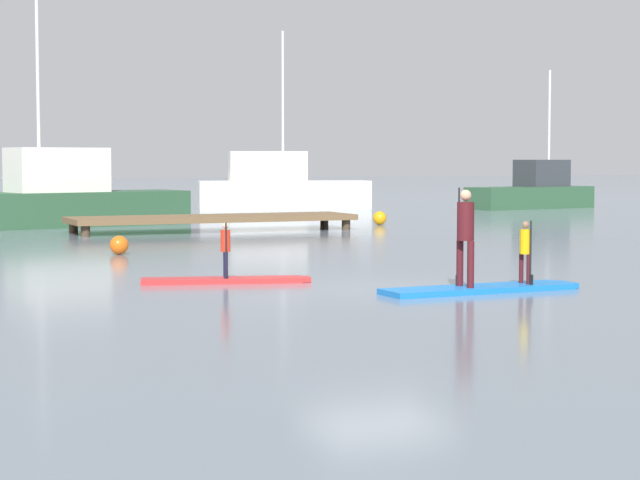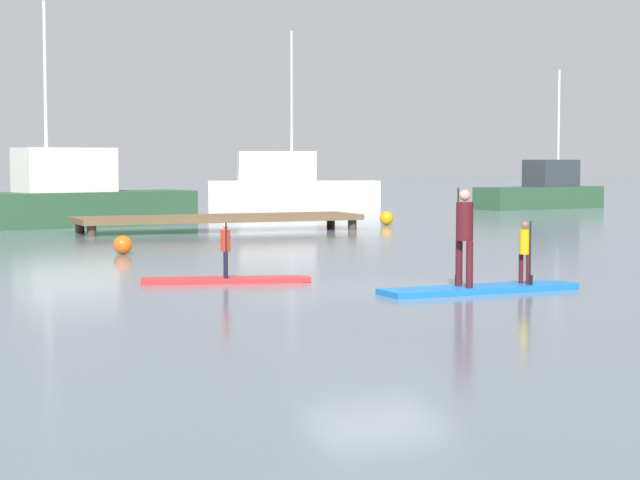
{
  "view_description": "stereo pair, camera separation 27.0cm",
  "coord_description": "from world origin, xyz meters",
  "px_view_note": "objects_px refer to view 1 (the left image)",
  "views": [
    {
      "loc": [
        -9.14,
        -18.56,
        2.31
      ],
      "look_at": [
        -0.5,
        1.4,
        0.8
      ],
      "focal_mm": 65.62,
      "sensor_mm": 36.0,
      "label": 1
    },
    {
      "loc": [
        -8.89,
        -18.66,
        2.31
      ],
      "look_at": [
        -0.5,
        1.4,
        0.8
      ],
      "focal_mm": 65.62,
      "sensor_mm": 36.0,
      "label": 2
    }
  ],
  "objects_px": {
    "mooring_buoy_mid": "(119,245)",
    "fishing_boat_green_midground": "(56,199)",
    "paddler_adult": "(465,231)",
    "trawler_grey_distant": "(533,191)",
    "paddler_child_front": "(526,249)",
    "motor_boat_small_navy": "(280,187)",
    "mooring_buoy_near": "(380,218)",
    "paddleboard_near": "(226,280)",
    "paddler_child_solo": "(226,247)",
    "paddleboard_far": "(482,289)"
  },
  "relations": [
    {
      "from": "paddler_child_solo",
      "to": "paddler_adult",
      "type": "xyz_separation_m",
      "value": [
        3.3,
        -3.13,
        0.39
      ]
    },
    {
      "from": "paddleboard_far",
      "to": "mooring_buoy_near",
      "type": "distance_m",
      "value": 20.69
    },
    {
      "from": "fishing_boat_green_midground",
      "to": "motor_boat_small_navy",
      "type": "xyz_separation_m",
      "value": [
        12.46,
        10.76,
        0.04
      ]
    },
    {
      "from": "paddleboard_near",
      "to": "fishing_boat_green_midground",
      "type": "distance_m",
      "value": 19.57
    },
    {
      "from": "paddleboard_near",
      "to": "mooring_buoy_mid",
      "type": "xyz_separation_m",
      "value": [
        -0.27,
        7.2,
        0.18
      ]
    },
    {
      "from": "paddler_adult",
      "to": "fishing_boat_green_midground",
      "type": "bearing_deg",
      "value": 96.93
    },
    {
      "from": "paddleboard_near",
      "to": "mooring_buoy_near",
      "type": "height_order",
      "value": "mooring_buoy_near"
    },
    {
      "from": "motor_boat_small_navy",
      "to": "paddler_child_front",
      "type": "bearing_deg",
      "value": -104.21
    },
    {
      "from": "paddler_adult",
      "to": "paddler_child_solo",
      "type": "bearing_deg",
      "value": 136.52
    },
    {
      "from": "paddler_child_solo",
      "to": "fishing_boat_green_midground",
      "type": "xyz_separation_m",
      "value": [
        0.54,
        19.55,
        0.27
      ]
    },
    {
      "from": "paddler_adult",
      "to": "paddleboard_far",
      "type": "bearing_deg",
      "value": 0.33
    },
    {
      "from": "mooring_buoy_near",
      "to": "mooring_buoy_mid",
      "type": "xyz_separation_m",
      "value": [
        -11.45,
        -8.92,
        -0.01
      ]
    },
    {
      "from": "paddleboard_near",
      "to": "paddler_child_front",
      "type": "relative_size",
      "value": 2.81
    },
    {
      "from": "paddler_child_solo",
      "to": "mooring_buoy_near",
      "type": "relative_size",
      "value": 2.15
    },
    {
      "from": "paddler_child_front",
      "to": "mooring_buoy_mid",
      "type": "relative_size",
      "value": 2.46
    },
    {
      "from": "trawler_grey_distant",
      "to": "motor_boat_small_navy",
      "type": "bearing_deg",
      "value": 156.7
    },
    {
      "from": "paddler_child_front",
      "to": "mooring_buoy_near",
      "type": "height_order",
      "value": "paddler_child_front"
    },
    {
      "from": "paddler_child_front",
      "to": "motor_boat_small_navy",
      "type": "height_order",
      "value": "motor_boat_small_navy"
    },
    {
      "from": "paddleboard_near",
      "to": "paddler_child_front",
      "type": "distance_m",
      "value": 5.55
    },
    {
      "from": "motor_boat_small_navy",
      "to": "mooring_buoy_mid",
      "type": "distance_m",
      "value": 26.65
    },
    {
      "from": "paddler_child_front",
      "to": "mooring_buoy_near",
      "type": "bearing_deg",
      "value": 70.96
    },
    {
      "from": "fishing_boat_green_midground",
      "to": "motor_boat_small_navy",
      "type": "distance_m",
      "value": 16.46
    },
    {
      "from": "paddler_child_solo",
      "to": "fishing_boat_green_midground",
      "type": "bearing_deg",
      "value": 88.41
    },
    {
      "from": "motor_boat_small_navy",
      "to": "mooring_buoy_near",
      "type": "xyz_separation_m",
      "value": [
        -1.82,
        -14.18,
        -0.74
      ]
    },
    {
      "from": "paddler_child_solo",
      "to": "mooring_buoy_mid",
      "type": "height_order",
      "value": "paddler_child_solo"
    },
    {
      "from": "paddler_adult",
      "to": "mooring_buoy_near",
      "type": "bearing_deg",
      "value": 67.74
    },
    {
      "from": "paddleboard_near",
      "to": "mooring_buoy_mid",
      "type": "bearing_deg",
      "value": 92.11
    },
    {
      "from": "paddler_child_front",
      "to": "motor_boat_small_navy",
      "type": "distance_m",
      "value": 34.49
    },
    {
      "from": "paddler_adult",
      "to": "mooring_buoy_mid",
      "type": "bearing_deg",
      "value": 109.0
    },
    {
      "from": "paddleboard_far",
      "to": "mooring_buoy_near",
      "type": "relative_size",
      "value": 7.76
    },
    {
      "from": "paddleboard_near",
      "to": "trawler_grey_distant",
      "type": "bearing_deg",
      "value": 47.0
    },
    {
      "from": "paddleboard_near",
      "to": "fishing_boat_green_midground",
      "type": "height_order",
      "value": "fishing_boat_green_midground"
    },
    {
      "from": "paddler_child_solo",
      "to": "paddler_adult",
      "type": "height_order",
      "value": "paddler_adult"
    },
    {
      "from": "paddleboard_near",
      "to": "paddler_child_solo",
      "type": "relative_size",
      "value": 3.07
    },
    {
      "from": "paddler_child_solo",
      "to": "fishing_boat_green_midground",
      "type": "height_order",
      "value": "fishing_boat_green_midground"
    },
    {
      "from": "paddleboard_far",
      "to": "fishing_boat_green_midground",
      "type": "xyz_separation_m",
      "value": [
        -3.1,
        22.68,
        0.9
      ]
    },
    {
      "from": "paddler_child_solo",
      "to": "paddler_child_front",
      "type": "height_order",
      "value": "paddler_child_front"
    },
    {
      "from": "paddler_child_front",
      "to": "fishing_boat_green_midground",
      "type": "distance_m",
      "value": 23.02
    },
    {
      "from": "paddler_adult",
      "to": "motor_boat_small_navy",
      "type": "relative_size",
      "value": 0.21
    },
    {
      "from": "paddler_child_front",
      "to": "paddler_child_solo",
      "type": "bearing_deg",
      "value": 145.52
    },
    {
      "from": "paddleboard_far",
      "to": "paddler_adult",
      "type": "height_order",
      "value": "paddler_adult"
    },
    {
      "from": "paddler_child_solo",
      "to": "motor_boat_small_navy",
      "type": "relative_size",
      "value": 0.13
    },
    {
      "from": "paddleboard_near",
      "to": "paddler_child_front",
      "type": "height_order",
      "value": "paddler_child_front"
    },
    {
      "from": "mooring_buoy_mid",
      "to": "fishing_boat_green_midground",
      "type": "bearing_deg",
      "value": 86.27
    },
    {
      "from": "paddler_child_front",
      "to": "mooring_buoy_mid",
      "type": "height_order",
      "value": "paddler_child_front"
    },
    {
      "from": "paddleboard_far",
      "to": "paddler_child_solo",
      "type": "bearing_deg",
      "value": 139.34
    },
    {
      "from": "paddler_adult",
      "to": "trawler_grey_distant",
      "type": "bearing_deg",
      "value": 54.39
    },
    {
      "from": "paddleboard_near",
      "to": "paddler_child_solo",
      "type": "distance_m",
      "value": 0.62
    },
    {
      "from": "paddleboard_far",
      "to": "trawler_grey_distant",
      "type": "bearing_deg",
      "value": 54.84
    },
    {
      "from": "paddler_child_front",
      "to": "mooring_buoy_near",
      "type": "xyz_separation_m",
      "value": [
        6.65,
        19.25,
        -0.48
      ]
    }
  ]
}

